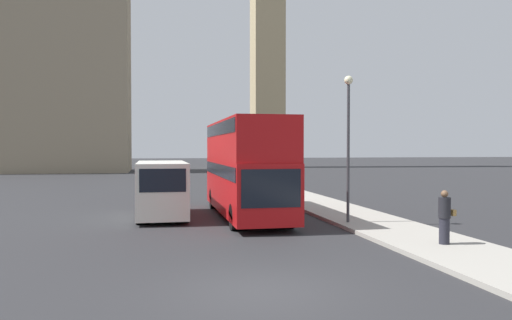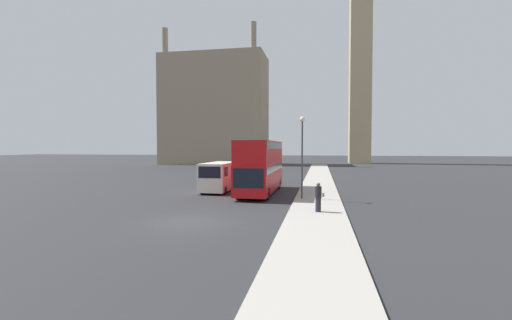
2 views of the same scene
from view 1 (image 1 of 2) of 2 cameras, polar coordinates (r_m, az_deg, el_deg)
name	(u,v)px [view 1 (image 1 of 2)]	position (r m, az deg, el deg)	size (l,w,h in m)	color
ground_plane	(260,291)	(11.62, 0.49, -14.70)	(300.00, 300.00, 0.00)	#28282B
building_block_distant	(38,78)	(73.91, -23.67, 8.58)	(23.90, 11.47, 30.76)	gray
red_double_decker_bus	(246,164)	(23.17, -1.18, -0.46)	(2.57, 10.33, 4.46)	#B71114
white_van	(162,188)	(23.44, -10.72, -3.16)	(2.23, 5.92, 2.57)	silver
pedestrian	(445,217)	(17.10, 20.75, -6.13)	(0.54, 0.38, 1.72)	#23232D
street_lamp	(348,127)	(20.94, 10.51, 3.74)	(0.36, 0.36, 6.04)	#38383D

